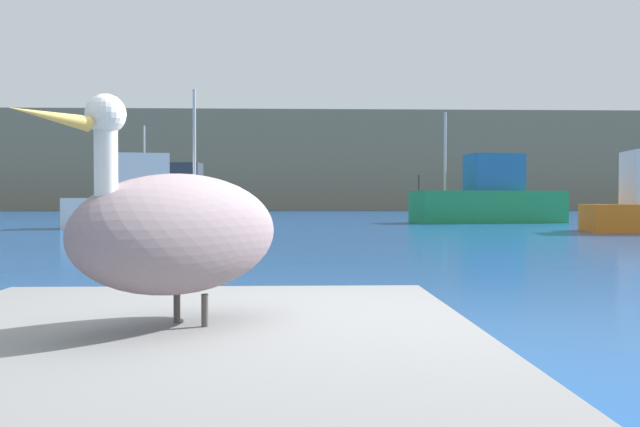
{
  "coord_description": "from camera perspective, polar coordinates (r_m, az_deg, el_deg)",
  "views": [
    {
      "loc": [
        -0.37,
        -3.55,
        1.11
      ],
      "look_at": [
        0.37,
        16.84,
        0.69
      ],
      "focal_mm": 40.2,
      "sensor_mm": 36.0,
      "label": 1
    }
  ],
  "objects": [
    {
      "name": "ground_plane",
      "position": [
        3.74,
        3.86,
        -16.12
      ],
      "size": [
        260.0,
        260.0,
        0.0
      ],
      "primitive_type": "plane",
      "color": "#194C93"
    },
    {
      "name": "hillside_backdrop",
      "position": [
        73.3,
        -1.81,
        4.09
      ],
      "size": [
        140.0,
        10.08,
        9.65
      ],
      "primitive_type": "cube",
      "color": "#7F755B",
      "rests_on": "ground"
    },
    {
      "name": "pier_dock",
      "position": [
        3.25,
        -10.96,
        -13.67
      ],
      "size": [
        2.57,
        2.86,
        0.56
      ],
      "primitive_type": "cube",
      "color": "slate",
      "rests_on": "ground"
    },
    {
      "name": "pelican",
      "position": [
        3.14,
        -11.16,
        -1.42
      ],
      "size": [
        1.07,
        1.25,
        0.96
      ],
      "rotation": [
        0.0,
        0.0,
        -2.22
      ],
      "color": "gray",
      "rests_on": "pier_dock"
    },
    {
      "name": "fishing_boat_green",
      "position": [
        33.93,
        13.28,
        1.12
      ],
      "size": [
        7.12,
        3.28,
        5.06
      ],
      "rotation": [
        0.0,
        0.0,
        3.28
      ],
      "color": "#1E8C4C",
      "rests_on": "ground"
    },
    {
      "name": "fishing_boat_teal",
      "position": [
        43.04,
        -11.13,
        1.26
      ],
      "size": [
        7.27,
        2.57,
        5.43
      ],
      "rotation": [
        0.0,
        0.0,
        3.06
      ],
      "color": "teal",
      "rests_on": "ground"
    },
    {
      "name": "fishing_boat_white",
      "position": [
        28.0,
        -13.68,
        0.8
      ],
      "size": [
        6.24,
        2.81,
        5.32
      ],
      "rotation": [
        0.0,
        0.0,
        0.18
      ],
      "color": "white",
      "rests_on": "ground"
    },
    {
      "name": "mooring_buoy",
      "position": [
        10.79,
        -12.41,
        -3.32
      ],
      "size": [
        0.54,
        0.54,
        0.54
      ],
      "primitive_type": "sphere",
      "color": "#E54C19",
      "rests_on": "ground"
    }
  ]
}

